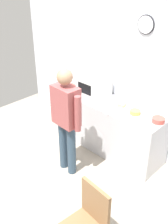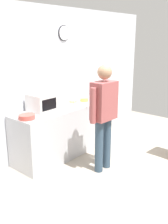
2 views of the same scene
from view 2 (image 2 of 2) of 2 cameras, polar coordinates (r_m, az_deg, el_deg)
ground_plane at (r=4.46m, az=9.94°, el=-11.87°), size 6.00×6.00×0.00m
back_wall at (r=4.99m, az=-5.42°, el=7.17°), size 5.40×0.13×2.60m
kitchen_counter at (r=4.76m, az=-4.23°, el=-3.96°), size 2.02×0.62×0.88m
microwave at (r=4.39m, az=-8.72°, el=2.23°), size 0.50×0.39×0.30m
sandwich_plate at (r=4.81m, az=-2.43°, el=2.08°), size 0.22×0.22×0.07m
salad_bowl at (r=4.99m, az=0.06°, el=2.73°), size 0.16×0.16×0.06m
cereal_bowl at (r=4.01m, az=-12.43°, el=-1.03°), size 0.25×0.25×0.07m
mixing_bowl at (r=5.29m, az=2.51°, el=3.56°), size 0.19×0.19×0.07m
fork_utensil at (r=4.26m, az=-13.99°, el=-0.55°), size 0.13×0.13×0.01m
spoon_utensil at (r=4.62m, az=-0.20°, el=1.27°), size 0.06×0.17×0.01m
person_standing at (r=3.99m, az=4.36°, el=0.29°), size 0.59×0.26×1.69m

